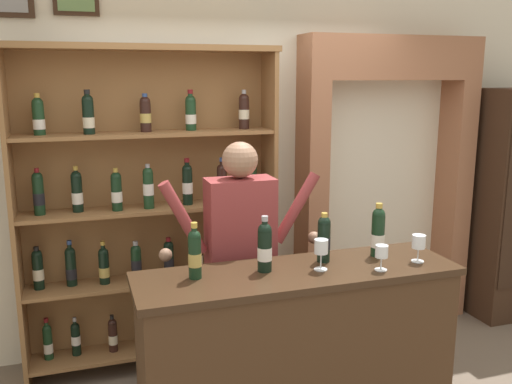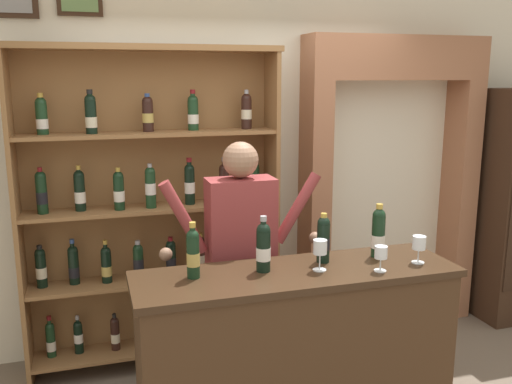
% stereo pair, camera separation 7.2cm
% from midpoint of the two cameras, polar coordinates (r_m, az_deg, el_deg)
% --- Properties ---
extents(back_wall, '(12.00, 0.19, 3.47)m').
position_cam_midpoint_polar(back_wall, '(4.33, -3.38, 7.29)').
color(back_wall, beige).
rests_on(back_wall, ground).
extents(wine_shelf, '(1.81, 0.33, 2.29)m').
position_cam_midpoint_polar(wine_shelf, '(3.94, -11.47, -1.49)').
color(wine_shelf, olive).
rests_on(wine_shelf, ground).
extents(archway_doorway, '(1.51, 0.45, 2.39)m').
position_cam_midpoint_polar(archway_doorway, '(4.75, 12.32, 3.12)').
color(archway_doorway, '#9E6647').
rests_on(archway_doorway, ground).
extents(side_cabinet, '(0.63, 0.48, 1.98)m').
position_cam_midpoint_polar(side_cabinet, '(5.25, 24.55, -1.19)').
color(side_cabinet, '#382316').
rests_on(side_cabinet, ground).
extents(tasting_counter, '(1.80, 0.53, 1.04)m').
position_cam_midpoint_polar(tasting_counter, '(3.28, 3.59, -16.65)').
color(tasting_counter, '#422B19').
rests_on(tasting_counter, ground).
extents(shopkeeper, '(1.05, 0.22, 1.70)m').
position_cam_midpoint_polar(shopkeeper, '(3.45, -2.20, -5.39)').
color(shopkeeper, '#2D3347').
rests_on(shopkeeper, ground).
extents(tasting_bottle_brunello, '(0.07, 0.07, 0.30)m').
position_cam_midpoint_polar(tasting_bottle_brunello, '(2.92, -7.05, -6.27)').
color(tasting_bottle_brunello, black).
rests_on(tasting_bottle_brunello, tasting_counter).
extents(tasting_bottle_vin_santo, '(0.08, 0.08, 0.31)m').
position_cam_midpoint_polar(tasting_bottle_vin_santo, '(3.00, 0.21, -5.63)').
color(tasting_bottle_vin_santo, black).
rests_on(tasting_bottle_vin_santo, tasting_counter).
extents(tasting_bottle_super_tuscan, '(0.08, 0.08, 0.29)m').
position_cam_midpoint_polar(tasting_bottle_super_tuscan, '(3.17, 6.37, -4.74)').
color(tasting_bottle_super_tuscan, black).
rests_on(tasting_bottle_super_tuscan, tasting_counter).
extents(tasting_bottle_bianco, '(0.08, 0.08, 0.32)m').
position_cam_midpoint_polar(tasting_bottle_bianco, '(3.32, 11.88, -4.03)').
color(tasting_bottle_bianco, black).
rests_on(tasting_bottle_bianco, tasting_counter).
extents(wine_glass_right, '(0.07, 0.07, 0.14)m').
position_cam_midpoint_polar(wine_glass_right, '(3.09, 12.19, -6.14)').
color(wine_glass_right, silver).
rests_on(wine_glass_right, tasting_counter).
extents(wine_glass_left, '(0.08, 0.08, 0.16)m').
position_cam_midpoint_polar(wine_glass_left, '(3.28, 15.84, -5.06)').
color(wine_glass_left, silver).
rests_on(wine_glass_left, tasting_counter).
extents(wine_glass_spare, '(0.08, 0.08, 0.17)m').
position_cam_midpoint_polar(wine_glass_spare, '(3.04, 6.06, -5.82)').
color(wine_glass_spare, silver).
rests_on(wine_glass_spare, tasting_counter).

